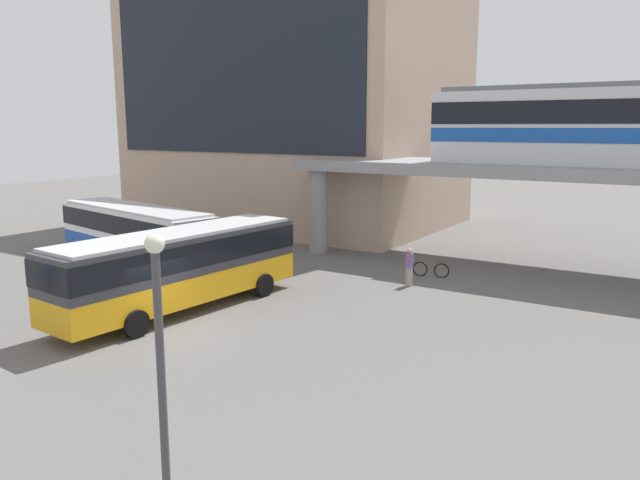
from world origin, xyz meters
The scene contains 9 objects.
ground_plane centered at (0.00, 10.00, 0.00)m, with size 120.00×120.00×0.00m, color #605E5B.
station_building centered at (-10.86, 24.20, 10.30)m, with size 22.15×15.64×20.59m.
elevated_platform centered at (12.59, 17.23, 4.68)m, with size 33.73×6.35×5.40m.
train centered at (12.75, 17.23, 7.37)m, with size 18.88×2.96×3.84m.
bus_main centered at (-1.55, 2.18, 1.99)m, with size 3.45×11.21×3.22m.
bus_secondary centered at (-8.90, 6.38, 1.99)m, with size 11.32×4.63×3.22m.
bicycle_brown centered at (4.75, 12.76, 0.36)m, with size 1.76×0.46×1.04m.
pedestrian_by_bike_rack centered at (4.58, 10.57, 0.83)m, with size 0.32×0.42×1.76m.
lamp_post centered at (7.57, -7.38, 3.24)m, with size 0.36×0.36×5.39m.
Camera 1 is at (15.73, -14.82, 7.26)m, focal length 34.38 mm.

